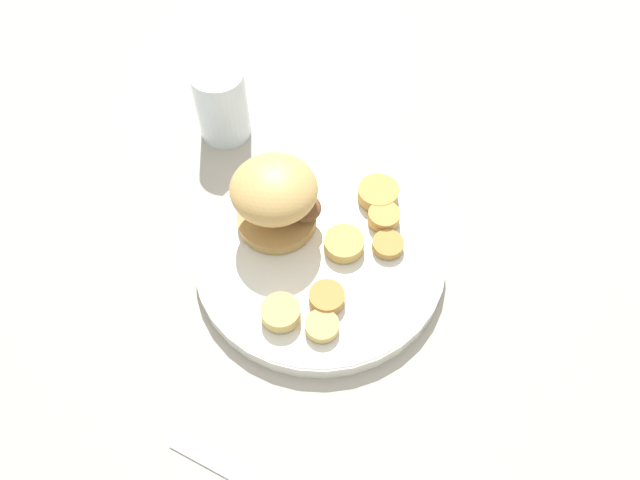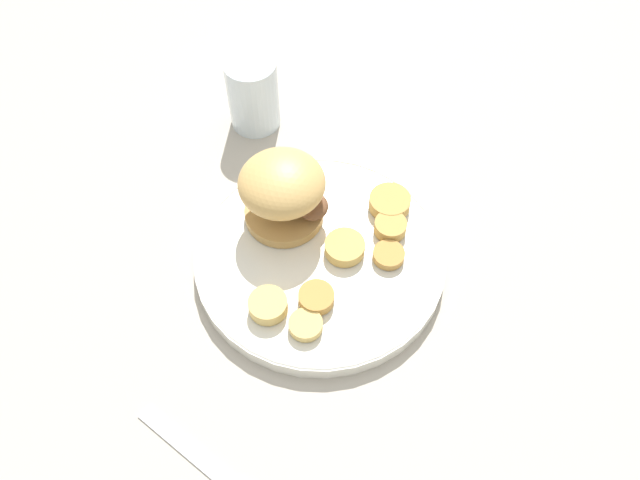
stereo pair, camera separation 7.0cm
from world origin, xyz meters
name	(u,v)px [view 2 (the right image)]	position (x,y,z in m)	size (l,w,h in m)	color
ground_plane	(320,262)	(0.00, 0.00, 0.00)	(4.00, 4.00, 0.00)	#B2A899
dinner_plate	(320,256)	(0.00, 0.00, 0.01)	(0.29, 0.29, 0.02)	white
sandwich	(284,191)	(-0.04, 0.05, 0.07)	(0.11, 0.10, 0.09)	tan
potato_round_0	(390,227)	(0.08, 0.03, 0.03)	(0.04, 0.04, 0.02)	tan
potato_round_1	(268,305)	(-0.06, -0.07, 0.03)	(0.04, 0.04, 0.02)	#DBB766
potato_round_2	(316,298)	(-0.01, -0.06, 0.03)	(0.04, 0.04, 0.01)	#BC8942
potato_round_3	(306,325)	(-0.02, -0.10, 0.03)	(0.04, 0.04, 0.01)	#DBB766
potato_round_4	(390,202)	(0.09, 0.06, 0.03)	(0.05, 0.05, 0.02)	tan
potato_round_5	(389,255)	(0.08, -0.01, 0.03)	(0.04, 0.04, 0.01)	#BC8942
potato_round_6	(345,247)	(0.03, 0.00, 0.03)	(0.05, 0.05, 0.01)	tan
fork	(205,463)	(-0.13, -0.23, 0.00)	(0.14, 0.12, 0.00)	silver
drinking_glass	(253,94)	(-0.08, 0.24, 0.05)	(0.07, 0.07, 0.10)	silver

